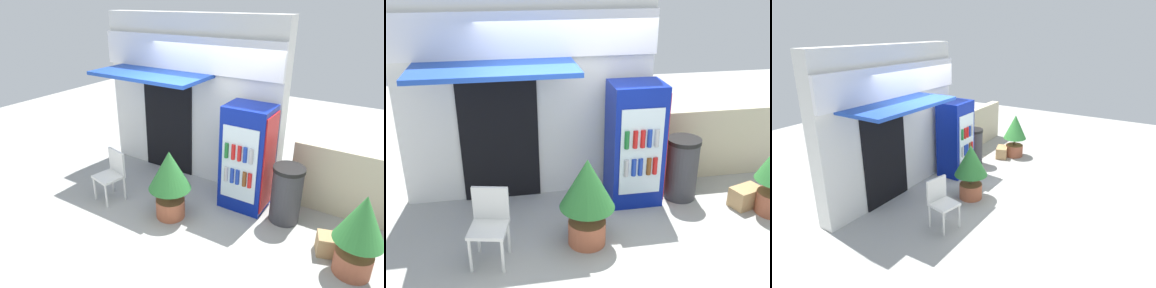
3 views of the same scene
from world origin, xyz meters
TOP-DOWN VIEW (x-y plane):
  - ground at (0.00, 0.00)m, footprint 16.00×16.00m
  - storefront_building at (-0.63, 1.40)m, footprint 3.51×1.31m
  - drink_cooler at (0.80, 0.85)m, footprint 0.74×0.64m
  - plastic_chair at (-1.20, -0.15)m, footprint 0.49×0.49m
  - potted_plant_near_shop at (-0.06, -0.06)m, footprint 0.66×0.66m
  - potted_plant_curbside at (2.57, 0.16)m, footprint 0.60×0.60m
  - trash_bin at (1.49, 0.80)m, footprint 0.48×0.48m
  - stone_boundary_wall at (2.65, 1.43)m, footprint 2.53×0.22m
  - cardboard_box at (2.30, 0.39)m, footprint 0.49×0.39m

SIDE VIEW (x-z plane):
  - ground at x=0.00m, z-range 0.00..0.00m
  - cardboard_box at x=2.30m, z-range 0.00..0.28m
  - trash_bin at x=1.49m, z-range 0.00..0.92m
  - plastic_chair at x=-1.20m, z-range 0.07..0.93m
  - stone_boundary_wall at x=2.65m, z-range 0.00..1.11m
  - potted_plant_curbside at x=2.57m, z-range 0.10..1.22m
  - potted_plant_near_shop at x=-0.06m, z-range 0.13..1.25m
  - drink_cooler at x=0.80m, z-range 0.00..1.72m
  - storefront_building at x=-0.63m, z-range 0.04..3.02m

